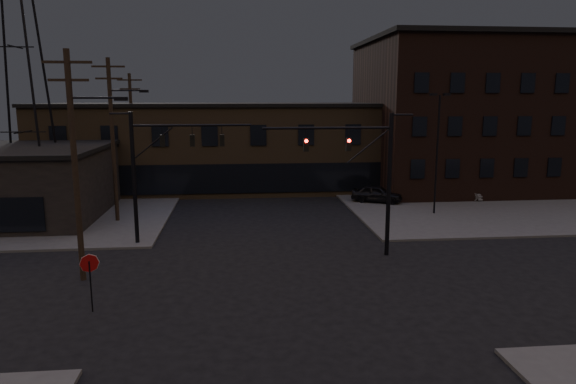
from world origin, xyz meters
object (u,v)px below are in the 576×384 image
object	(u,v)px
traffic_signal_far	(155,163)
parked_car_lot_b	(458,191)
parked_car_lot_a	(377,194)
traffic_signal_near	(369,169)
car_crossing	(268,182)
stop_sign	(90,269)

from	to	relation	value
traffic_signal_far	parked_car_lot_b	size ratio (longest dim) A/B	1.82
parked_car_lot_a	traffic_signal_near	bearing A→B (deg)	-172.60
traffic_signal_near	parked_car_lot_b	size ratio (longest dim) A/B	1.82
traffic_signal_near	car_crossing	distance (m)	21.87
parked_car_lot_a	car_crossing	distance (m)	11.23
traffic_signal_near	stop_sign	size ratio (longest dim) A/B	3.23
traffic_signal_far	parked_car_lot_a	world-z (taller)	traffic_signal_far
traffic_signal_far	stop_sign	bearing A→B (deg)	-97.32
traffic_signal_far	car_crossing	distance (m)	19.60
parked_car_lot_a	parked_car_lot_b	size ratio (longest dim) A/B	0.95
parked_car_lot_b	car_crossing	xyz separation A→B (m)	(-16.32, 6.07, 0.06)
traffic_signal_near	parked_car_lot_a	distance (m)	15.29
parked_car_lot_b	traffic_signal_far	bearing A→B (deg)	145.46
stop_sign	traffic_signal_far	bearing A→B (deg)	82.68
parked_car_lot_a	parked_car_lot_b	bearing A→B (deg)	-58.29
parked_car_lot_a	traffic_signal_far	bearing A→B (deg)	147.50
parked_car_lot_b	traffic_signal_near	bearing A→B (deg)	171.36
parked_car_lot_a	car_crossing	world-z (taller)	car_crossing
traffic_signal_near	traffic_signal_far	distance (m)	12.57
parked_car_lot_b	car_crossing	size ratio (longest dim) A/B	0.85
traffic_signal_near	stop_sign	world-z (taller)	traffic_signal_near
stop_sign	parked_car_lot_b	world-z (taller)	stop_sign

